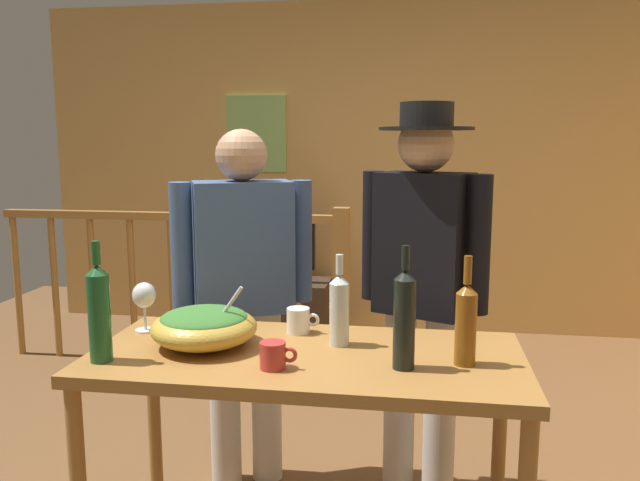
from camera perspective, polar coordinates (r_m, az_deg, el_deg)
back_wall at (r=4.98m, az=5.37°, el=6.47°), size 5.33×0.10×2.52m
framed_picture at (r=5.07m, az=-5.72°, el=9.50°), size 0.47×0.03×0.59m
stair_railing at (r=4.18m, az=-8.88°, el=-3.03°), size 2.34×0.10×1.06m
tv_console at (r=4.91m, az=-4.43°, el=-5.97°), size 0.90×0.40×0.42m
flat_screen_tv at (r=4.78m, az=-4.59°, el=-0.32°), size 0.70×0.12×0.49m
serving_table at (r=2.11m, az=-1.26°, el=-12.35°), size 1.39×0.64×0.80m
salad_bowl at (r=2.16m, az=-10.35°, el=-7.51°), size 0.35×0.35×0.21m
wine_glass at (r=2.35m, az=-15.51°, el=-4.92°), size 0.08×0.08×0.18m
wine_bottle_amber at (r=1.98m, az=12.97°, el=-7.16°), size 0.06×0.06×0.34m
wine_bottle_clear at (r=2.12m, az=1.75°, el=-6.09°), size 0.07×0.07×0.31m
wine_bottle_green at (r=2.07m, az=-19.22°, el=-6.03°), size 0.07×0.07×0.38m
wine_bottle_dark at (r=1.91m, az=7.59°, el=-6.87°), size 0.07×0.07×0.37m
mug_white at (r=2.27m, az=-1.92°, el=-7.19°), size 0.12×0.08×0.09m
mug_red at (r=1.94m, az=-4.19°, el=-10.24°), size 0.11×0.08×0.08m
person_standing_left at (r=2.69m, az=-6.87°, el=-3.63°), size 0.55×0.36×1.53m
person_standing_right at (r=2.58m, az=9.20°, el=-2.83°), size 0.50×0.37×1.62m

